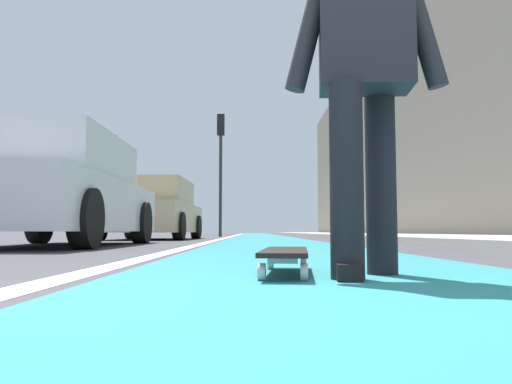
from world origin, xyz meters
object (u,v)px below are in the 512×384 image
object	(u,v)px
skateboard	(285,254)
parked_car_mid	(152,211)
skater_person	(364,64)
traffic_light	(221,152)
parked_car_near	(58,193)

from	to	relation	value
skateboard	parked_car_mid	world-z (taller)	parked_car_mid
skater_person	parked_car_mid	size ratio (longest dim) A/B	0.39
skateboard	traffic_light	bearing A→B (deg)	4.52
skateboard	skater_person	distance (m)	0.92
traffic_light	parked_car_near	bearing A→B (deg)	173.21
parked_car_near	traffic_light	bearing A→B (deg)	-6.79
skater_person	skateboard	bearing A→B (deg)	66.73
skateboard	parked_car_near	bearing A→B (deg)	31.35
parked_car_near	parked_car_mid	distance (m)	5.73
skateboard	parked_car_mid	size ratio (longest dim) A/B	0.20
skateboard	skater_person	xyz separation A→B (m)	(-0.15, -0.35, 0.84)
skater_person	traffic_light	world-z (taller)	traffic_light
skater_person	parked_car_mid	world-z (taller)	skater_person
skateboard	parked_car_near	distance (m)	5.42
parked_car_mid	traffic_light	bearing A→B (deg)	-11.10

